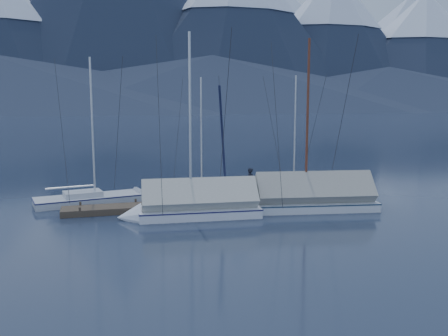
{
  "coord_description": "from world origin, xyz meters",
  "views": [
    {
      "loc": [
        -7.15,
        -23.96,
        6.03
      ],
      "look_at": [
        0.0,
        2.0,
        2.2
      ],
      "focal_mm": 38.0,
      "sensor_mm": 36.0,
      "label": 1
    }
  ],
  "objects_px": {
    "sailboat_covered_near": "(303,200)",
    "sailboat_open_left": "(104,199)",
    "sailboat_open_mid": "(208,195)",
    "person": "(251,182)",
    "sailboat_open_right": "(299,192)",
    "sailboat_covered_far": "(188,207)"
  },
  "relations": [
    {
      "from": "sailboat_open_mid",
      "to": "sailboat_covered_far",
      "type": "height_order",
      "value": "sailboat_covered_far"
    },
    {
      "from": "sailboat_covered_near",
      "to": "sailboat_open_left",
      "type": "bearing_deg",
      "value": 154.75
    },
    {
      "from": "sailboat_open_right",
      "to": "person",
      "type": "height_order",
      "value": "sailboat_open_right"
    },
    {
      "from": "sailboat_open_mid",
      "to": "person",
      "type": "xyz_separation_m",
      "value": [
        2.1,
        -2.08,
        1.06
      ]
    },
    {
      "from": "sailboat_open_right",
      "to": "person",
      "type": "xyz_separation_m",
      "value": [
        -3.91,
        -1.62,
        1.06
      ]
    },
    {
      "from": "sailboat_covered_near",
      "to": "sailboat_covered_far",
      "type": "xyz_separation_m",
      "value": [
        -6.49,
        -0.01,
        -0.01
      ]
    },
    {
      "from": "sailboat_open_right",
      "to": "sailboat_covered_near",
      "type": "relative_size",
      "value": 0.81
    },
    {
      "from": "sailboat_open_mid",
      "to": "sailboat_covered_near",
      "type": "bearing_deg",
      "value": -47.58
    },
    {
      "from": "sailboat_open_mid",
      "to": "sailboat_covered_near",
      "type": "relative_size",
      "value": 0.79
    },
    {
      "from": "sailboat_open_left",
      "to": "sailboat_covered_far",
      "type": "height_order",
      "value": "sailboat_covered_far"
    },
    {
      "from": "sailboat_covered_near",
      "to": "sailboat_covered_far",
      "type": "distance_m",
      "value": 6.49
    },
    {
      "from": "sailboat_open_left",
      "to": "sailboat_covered_far",
      "type": "distance_m",
      "value": 6.56
    },
    {
      "from": "sailboat_covered_near",
      "to": "person",
      "type": "distance_m",
      "value": 3.46
    },
    {
      "from": "sailboat_open_left",
      "to": "person",
      "type": "distance_m",
      "value": 8.9
    },
    {
      "from": "person",
      "to": "sailboat_open_mid",
      "type": "bearing_deg",
      "value": 30.13
    },
    {
      "from": "sailboat_open_left",
      "to": "person",
      "type": "relative_size",
      "value": 5.39
    },
    {
      "from": "sailboat_covered_near",
      "to": "person",
      "type": "relative_size",
      "value": 5.97
    },
    {
      "from": "sailboat_open_right",
      "to": "person",
      "type": "distance_m",
      "value": 4.36
    },
    {
      "from": "sailboat_open_right",
      "to": "sailboat_covered_near",
      "type": "height_order",
      "value": "sailboat_covered_near"
    },
    {
      "from": "sailboat_covered_far",
      "to": "person",
      "type": "xyz_separation_m",
      "value": [
        4.31,
        2.61,
        0.7
      ]
    },
    {
      "from": "sailboat_covered_near",
      "to": "person",
      "type": "bearing_deg",
      "value": 129.97
    },
    {
      "from": "sailboat_open_mid",
      "to": "sailboat_open_right",
      "type": "xyz_separation_m",
      "value": [
        6.01,
        -0.46,
        0.0
      ]
    }
  ]
}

